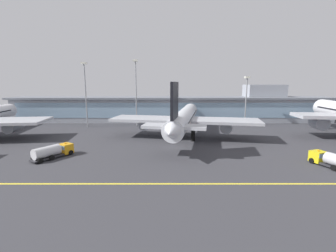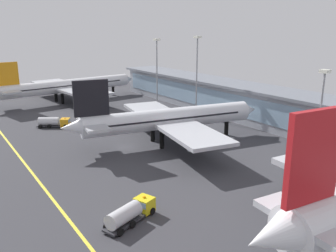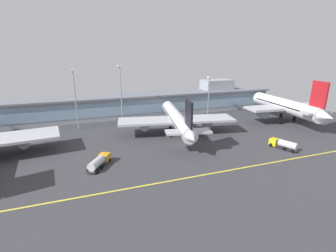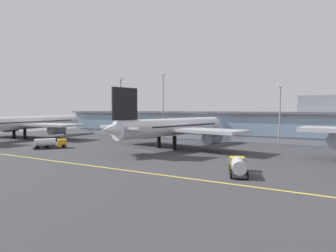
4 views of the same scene
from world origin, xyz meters
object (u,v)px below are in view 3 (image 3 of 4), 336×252
airliner_near_right (177,119)px  apron_light_mast_east (121,86)px  baggage_tug_near (99,161)px  airliner_far_right (285,106)px  fuel_tanker_truck (283,144)px  apron_light_mast_west (75,91)px  apron_light_mast_centre (209,89)px

airliner_near_right → apron_light_mast_east: apron_light_mast_east is taller
airliner_near_right → baggage_tug_near: size_ratio=5.65×
airliner_near_right → airliner_far_right: size_ratio=1.04×
fuel_tanker_truck → apron_light_mast_west: (-62.20, 43.97, 14.01)m
airliner_far_right → apron_light_mast_centre: 34.35m
airliner_near_right → baggage_tug_near: 35.41m
fuel_tanker_truck → airliner_near_right: bearing=26.8°
airliner_near_right → fuel_tanker_truck: airliner_near_right is taller
airliner_near_right → apron_light_mast_centre: bearing=-38.3°
apron_light_mast_east → apron_light_mast_centre: bearing=0.3°
apron_light_mast_centre → airliner_near_right: bearing=-138.8°
baggage_tug_near → apron_light_mast_centre: 69.42m
airliner_near_right → apron_light_mast_centre: size_ratio=2.68×
apron_light_mast_west → airliner_near_right: bearing=-28.5°
airliner_near_right → airliner_far_right: bearing=-79.5°
airliner_near_right → apron_light_mast_centre: (25.28, 22.13, 6.75)m
apron_light_mast_west → baggage_tug_near: bearing=-81.9°
fuel_tanker_truck → apron_light_mast_west: size_ratio=0.39×
apron_light_mast_centre → apron_light_mast_east: (-42.18, -0.19, 3.41)m
fuel_tanker_truck → baggage_tug_near: same height
fuel_tanker_truck → apron_light_mast_west: 77.45m
airliner_near_right → fuel_tanker_truck: bearing=-122.1°
apron_light_mast_east → airliner_far_right: bearing=-17.9°
airliner_near_right → airliner_far_right: 50.96m
apron_light_mast_west → apron_light_mast_east: (18.26, 2.84, 0.64)m
apron_light_mast_west → apron_light_mast_east: size_ratio=0.95×
fuel_tanker_truck → apron_light_mast_centre: size_ratio=0.50×
apron_light_mast_west → apron_light_mast_centre: 60.58m
airliner_far_right → apron_light_mast_centre: bearing=54.5°
airliner_far_right → fuel_tanker_truck: (-23.90, -24.84, -5.76)m
baggage_tug_near → apron_light_mast_centre: size_ratio=0.47×
baggage_tug_near → apron_light_mast_east: bearing=14.8°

